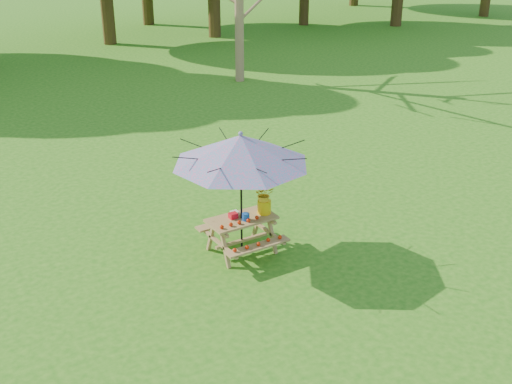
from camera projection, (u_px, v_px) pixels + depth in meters
ground at (449, 333)px, 9.32m from camera, size 120.00×120.00×0.00m
picnic_table at (242, 235)px, 11.39m from camera, size 1.20×1.32×0.67m
patio_umbrella at (241, 150)px, 10.74m from camera, size 2.78×2.78×2.27m
produce_bins at (239, 216)px, 11.23m from camera, size 0.28×0.42×0.13m
tomatoes_row at (239, 222)px, 11.03m from camera, size 0.77×0.13×0.07m
flower_bucket at (264, 198)px, 11.32m from camera, size 0.41×0.38×0.55m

